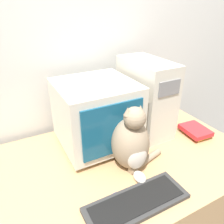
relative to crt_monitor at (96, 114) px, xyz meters
The scene contains 8 objects.
wall_back 0.44m from the crt_monitor, 85.27° to the left, with size 7.00×0.05×2.50m.
desk 0.60m from the crt_monitor, 81.68° to the right, with size 1.42×0.85×0.75m.
crt_monitor is the anchor object (origin of this frame).
computer_tower 0.33m from the crt_monitor, ahead, with size 0.19×0.39×0.44m.
keyboard 0.50m from the crt_monitor, 94.50° to the right, with size 0.43×0.16×0.02m.
cat 0.27m from the crt_monitor, 75.60° to the right, with size 0.29×0.26×0.34m.
book_stack 0.63m from the crt_monitor, 19.10° to the right, with size 0.15×0.18×0.05m.
pen 0.45m from the crt_monitor, 111.35° to the right, with size 0.14×0.02×0.01m.
Camera 1 is at (-0.44, -0.36, 1.50)m, focal length 35.00 mm.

